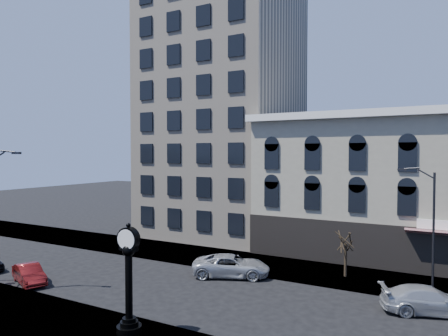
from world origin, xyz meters
The scene contains 12 objects.
ground centered at (0.00, 0.00, 0.00)m, with size 160.00×160.00×0.00m, color black.
sidewalk_far centered at (0.00, 8.00, 0.06)m, with size 160.00×6.00×0.12m, color gray.
sidewalk_near centered at (0.00, -8.00, 0.06)m, with size 160.00×6.00×0.12m, color gray.
cream_tower centered at (-6.11, 18.88, 19.32)m, with size 15.90×15.40×42.50m.
victorian_row centered at (12.00, 15.89, 6.00)m, with size 22.60×11.19×12.50m.
street_clock centered at (2.36, -6.67, 2.60)m, with size 1.25×1.25×5.49m.
street_lamp_near centered at (-9.12, -5.93, 7.16)m, with size 2.32×1.04×9.32m.
street_lamp_far centered at (15.04, 6.09, 6.33)m, with size 2.12×0.57×8.22m.
bare_tree_far centered at (10.00, 7.79, 3.06)m, with size 2.28×2.28×3.91m.
car_near_b centered at (-9.19, -3.90, 0.66)m, with size 1.39×3.99×1.32m, color maroon.
car_far_a centered at (2.49, 4.22, 0.79)m, with size 2.61×5.65×1.57m, color #A5A8AD.
car_far_b centered at (15.49, 3.41, 0.75)m, with size 2.11×5.19×1.51m, color #A5A8AD.
Camera 1 is at (15.82, -21.70, 9.02)m, focal length 32.00 mm.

